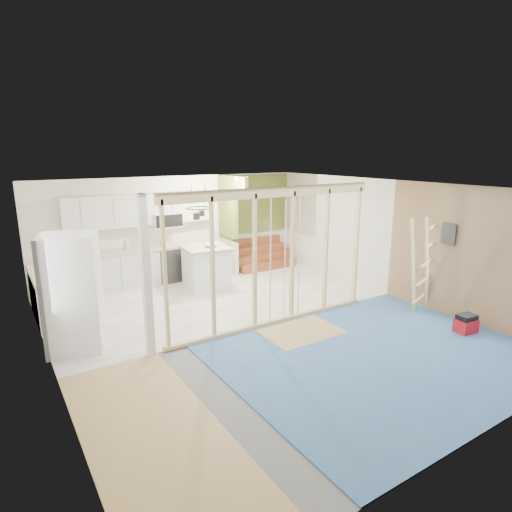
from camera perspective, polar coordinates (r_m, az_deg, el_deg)
room at (r=7.68m, az=0.58°, el=-0.55°), size 7.01×8.01×2.61m
floor_overlays at (r=8.18m, az=0.76°, el=-9.17°), size 7.00×8.00×0.03m
stud_frame at (r=7.50m, az=-0.79°, el=1.27°), size 4.66×0.14×2.60m
base_cabinets at (r=10.27m, az=-17.50°, el=-2.29°), size 4.45×2.24×0.93m
upper_cabinets at (r=10.64m, az=-14.69°, el=5.90°), size 3.60×0.41×0.85m
green_partition at (r=11.84m, az=-0.82°, el=2.83°), size 2.25×1.51×2.60m
pot_rack at (r=9.03m, az=-7.66°, el=6.01°), size 0.52×0.52×0.72m
sheathing_panel at (r=8.86m, az=27.46°, el=-0.18°), size 0.02×4.00×2.60m
electrical_panel at (r=9.06m, az=24.30°, el=2.70°), size 0.04×0.30×0.40m
ceiling_light at (r=10.75m, az=-1.94°, el=10.28°), size 0.32×0.32×0.08m
fridge at (r=7.54m, az=-23.19°, el=-4.60°), size 1.07×1.03×1.94m
island at (r=10.27m, az=-6.66°, el=-1.52°), size 1.14×1.14×1.01m
bowl at (r=10.09m, az=-6.02°, el=1.42°), size 0.35×0.35×0.07m
soap_bottle_a at (r=10.54m, az=-16.97°, el=1.53°), size 0.13×0.13×0.28m
soap_bottle_b at (r=10.74m, az=-12.52°, el=1.76°), size 0.10×0.10×0.18m
toolbox at (r=8.68m, az=26.20°, el=-8.16°), size 0.39×0.31×0.35m
ladder at (r=9.16m, az=21.24°, el=-1.08°), size 1.05×0.11×1.95m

